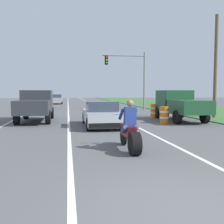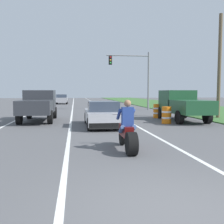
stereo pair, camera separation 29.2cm
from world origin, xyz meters
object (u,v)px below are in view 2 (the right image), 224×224
(pickup_truck_left_lane_dark_grey, at_px, (38,104))
(sports_car_silver, at_px, (103,115))
(distant_car_far_ahead, at_px, (62,99))
(pickup_truck_right_shoulder_dark_green, at_px, (182,104))
(construction_barrel_nearest, at_px, (166,115))
(traffic_light_mast_near, at_px, (136,71))
(motorcycle_with_rider, at_px, (127,132))
(construction_barrel_mid, at_px, (157,111))

(pickup_truck_left_lane_dark_grey, bearing_deg, sports_car_silver, -39.26)
(sports_car_silver, xyz_separation_m, pickup_truck_left_lane_dark_grey, (-3.81, 3.11, 0.48))
(distant_car_far_ahead, bearing_deg, pickup_truck_right_shoulder_dark_green, -70.86)
(sports_car_silver, relative_size, pickup_truck_left_lane_dark_grey, 0.90)
(pickup_truck_left_lane_dark_grey, relative_size, construction_barrel_nearest, 4.80)
(pickup_truck_right_shoulder_dark_green, bearing_deg, traffic_light_mast_near, 93.22)
(motorcycle_with_rider, distance_m, pickup_truck_right_shoulder_dark_green, 9.50)
(motorcycle_with_rider, height_order, construction_barrel_mid, motorcycle_with_rider)
(pickup_truck_right_shoulder_dark_green, bearing_deg, distant_car_far_ahead, 109.14)
(pickup_truck_left_lane_dark_grey, relative_size, construction_barrel_mid, 4.80)
(motorcycle_with_rider, relative_size, distant_car_far_ahead, 0.55)
(motorcycle_with_rider, bearing_deg, sports_car_silver, 91.26)
(pickup_truck_right_shoulder_dark_green, xyz_separation_m, traffic_light_mast_near, (-0.59, 10.54, 2.88))
(traffic_light_mast_near, height_order, construction_barrel_nearest, traffic_light_mast_near)
(pickup_truck_left_lane_dark_grey, bearing_deg, traffic_light_mast_near, 47.52)
(construction_barrel_nearest, relative_size, construction_barrel_mid, 1.00)
(motorcycle_with_rider, relative_size, pickup_truck_left_lane_dark_grey, 0.46)
(pickup_truck_left_lane_dark_grey, distance_m, pickup_truck_right_shoulder_dark_green, 9.26)
(traffic_light_mast_near, bearing_deg, pickup_truck_right_shoulder_dark_green, -86.78)
(construction_barrel_nearest, bearing_deg, motorcycle_with_rider, -119.21)
(pickup_truck_right_shoulder_dark_green, relative_size, construction_barrel_mid, 4.80)
(motorcycle_with_rider, height_order, pickup_truck_right_shoulder_dark_green, pickup_truck_right_shoulder_dark_green)
(motorcycle_with_rider, xyz_separation_m, traffic_light_mast_near, (4.65, 18.45, 3.40))
(traffic_light_mast_near, bearing_deg, construction_barrel_nearest, -94.44)
(motorcycle_with_rider, height_order, distant_car_far_ahead, motorcycle_with_rider)
(construction_barrel_nearest, bearing_deg, pickup_truck_right_shoulder_dark_green, 38.88)
(distant_car_far_ahead, bearing_deg, motorcycle_with_rider, -83.79)
(sports_car_silver, relative_size, traffic_light_mast_near, 0.72)
(traffic_light_mast_near, xyz_separation_m, construction_barrel_mid, (-0.40, -8.44, -3.49))
(traffic_light_mast_near, relative_size, construction_barrel_nearest, 6.00)
(motorcycle_with_rider, bearing_deg, construction_barrel_mid, 66.95)
(motorcycle_with_rider, bearing_deg, construction_barrel_nearest, 60.79)
(construction_barrel_nearest, bearing_deg, traffic_light_mast_near, 85.56)
(traffic_light_mast_near, distance_m, distant_car_far_ahead, 17.52)
(motorcycle_with_rider, distance_m, construction_barrel_mid, 10.87)
(pickup_truck_right_shoulder_dark_green, height_order, construction_barrel_nearest, pickup_truck_right_shoulder_dark_green)
(motorcycle_with_rider, bearing_deg, pickup_truck_left_lane_dark_grey, 113.48)
(distant_car_far_ahead, bearing_deg, traffic_light_mast_near, -61.18)
(traffic_light_mast_near, distance_m, construction_barrel_nearest, 12.30)
(construction_barrel_nearest, xyz_separation_m, construction_barrel_mid, (0.52, 3.32, 0.00))
(sports_car_silver, bearing_deg, construction_barrel_nearest, 10.72)
(traffic_light_mast_near, bearing_deg, motorcycle_with_rider, -104.15)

